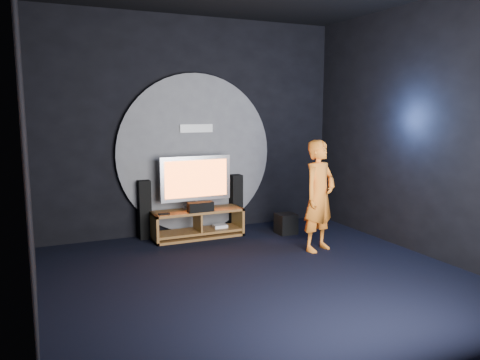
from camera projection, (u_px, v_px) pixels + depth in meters
name	position (u px, v px, depth m)	size (l,w,h in m)	color
floor	(262.00, 278.00, 5.67)	(5.00, 5.00, 0.00)	black
back_wall	(194.00, 126.00, 7.66)	(5.00, 0.04, 3.50)	black
front_wall	(431.00, 152.00, 3.15)	(5.00, 0.04, 3.50)	black
left_wall	(26.00, 140.00, 4.39)	(0.04, 5.00, 3.50)	black
right_wall	(426.00, 130.00, 6.41)	(0.04, 5.00, 3.50)	black
wall_disc_panel	(196.00, 154.00, 7.67)	(2.60, 0.11, 2.60)	#515156
media_console	(198.00, 225.00, 7.44)	(1.44, 0.45, 0.45)	olive
tv	(196.00, 180.00, 7.39)	(1.15, 0.22, 0.85)	#A4A5AB
center_speaker	(200.00, 207.00, 7.26)	(0.40, 0.15, 0.15)	black
remote	(164.00, 214.00, 7.06)	(0.18, 0.05, 0.02)	black
tower_speaker_left	(144.00, 209.00, 7.35)	(0.19, 0.21, 0.93)	black
tower_speaker_right	(236.00, 202.00, 7.96)	(0.19, 0.21, 0.93)	black
subwoofer	(286.00, 224.00, 7.68)	(0.30, 0.30, 0.33)	black
player	(319.00, 196.00, 6.69)	(0.58, 0.38, 1.60)	orange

